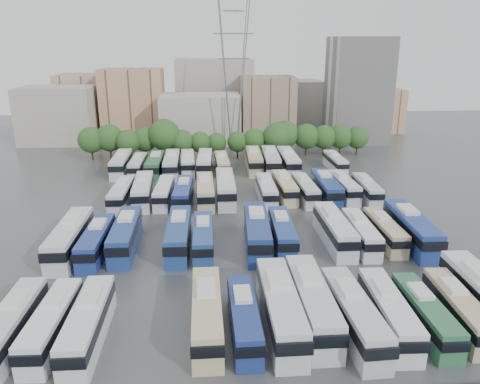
{
  "coord_description": "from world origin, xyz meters",
  "views": [
    {
      "loc": [
        -4.43,
        -60.35,
        24.95
      ],
      "look_at": [
        0.39,
        7.25,
        3.0
      ],
      "focal_mm": 35.0,
      "sensor_mm": 36.0,
      "label": 1
    }
  ],
  "objects": [
    {
      "name": "ground",
      "position": [
        0.0,
        0.0,
        0.0
      ],
      "size": [
        220.0,
        220.0,
        0.0
      ],
      "primitive_type": "plane",
      "color": "#424447",
      "rests_on": "ground"
    },
    {
      "name": "tree_line",
      "position": [
        -0.82,
        42.15,
        4.39
      ],
      "size": [
        64.93,
        7.87,
        8.83
      ],
      "color": "black",
      "rests_on": "ground"
    },
    {
      "name": "city_buildings",
      "position": [
        -7.46,
        71.86,
        7.87
      ],
      "size": [
        102.0,
        35.0,
        20.0
      ],
      "color": "#9E998E",
      "rests_on": "ground"
    },
    {
      "name": "apartment_tower",
      "position": [
        34.0,
        58.0,
        13.0
      ],
      "size": [
        14.0,
        14.0,
        26.0
      ],
      "primitive_type": "cube",
      "color": "silver",
      "rests_on": "ground"
    },
    {
      "name": "electricity_pylon",
      "position": [
        2.0,
        50.0,
        18.66
      ],
      "size": [
        9.0,
        6.91,
        33.83
      ],
      "color": "slate",
      "rests_on": "ground"
    },
    {
      "name": "bus_r0_s0",
      "position": [
        -21.52,
        -24.39,
        1.79
      ],
      "size": [
        2.66,
        11.66,
        3.65
      ],
      "rotation": [
        0.0,
        0.0,
        -0.01
      ],
      "color": "silver",
      "rests_on": "ground"
    },
    {
      "name": "bus_r0_s1",
      "position": [
        -18.19,
        -24.38,
        1.72
      ],
      "size": [
        2.78,
        11.25,
        3.51
      ],
      "rotation": [
        0.0,
        0.0,
        -0.03
      ],
      "color": "white",
      "rests_on": "ground"
    },
    {
      "name": "bus_r0_s2",
      "position": [
        -15.01,
        -24.77,
        1.83
      ],
      "size": [
        2.62,
        11.9,
        3.73
      ],
      "rotation": [
        0.0,
        0.0,
        -0.0
      ],
      "color": "silver",
      "rests_on": "ground"
    },
    {
      "name": "bus_r0_s5",
      "position": [
        -4.8,
        -24.05,
        1.88
      ],
      "size": [
        2.78,
        12.23,
        3.83
      ],
      "rotation": [
        0.0,
        0.0,
        0.01
      ],
      "color": "#C7BD89",
      "rests_on": "ground"
    },
    {
      "name": "bus_r0_s6",
      "position": [
        -1.53,
        -24.65,
        1.68
      ],
      "size": [
        2.53,
        10.97,
        3.43
      ],
      "rotation": [
        0.0,
        0.0,
        0.01
      ],
      "color": "navy",
      "rests_on": "ground"
    },
    {
      "name": "bus_r0_s7",
      "position": [
        1.82,
        -23.84,
        2.08
      ],
      "size": [
        3.03,
        13.52,
        4.24
      ],
      "rotation": [
        0.0,
        0.0,
        0.01
      ],
      "color": "silver",
      "rests_on": "ground"
    },
    {
      "name": "bus_r0_s8",
      "position": [
        4.87,
        -23.16,
        2.05
      ],
      "size": [
        2.91,
        13.32,
        4.18
      ],
      "rotation": [
        0.0,
        0.0,
        0.0
      ],
      "color": "silver",
      "rests_on": "ground"
    },
    {
      "name": "bus_r0_s9",
      "position": [
        8.16,
        -25.16,
        1.91
      ],
      "size": [
        3.19,
        12.53,
        3.9
      ],
      "rotation": [
        0.0,
        0.0,
        0.04
      ],
      "color": "silver",
      "rests_on": "ground"
    },
    {
      "name": "bus_r0_s10",
      "position": [
        11.49,
        -24.78,
        1.79
      ],
      "size": [
        2.98,
        11.74,
        3.66
      ],
      "rotation": [
        0.0,
        0.0,
        -0.04
      ],
      "color": "silver",
      "rests_on": "ground"
    },
    {
      "name": "bus_r0_s11",
      "position": [
        14.72,
        -25.17,
        1.66
      ],
      "size": [
        2.38,
        10.78,
        3.38
      ],
      "rotation": [
        0.0,
        0.0,
        -0.0
      ],
      "color": "#2D6943",
      "rests_on": "ground"
    },
    {
      "name": "bus_r0_s12",
      "position": [
        18.07,
        -24.64,
        1.7
      ],
      "size": [
        2.94,
        11.17,
        3.47
      ],
      "rotation": [
        0.0,
        0.0,
        -0.05
      ],
      "color": "tan",
      "rests_on": "ground"
    },
    {
      "name": "bus_r1_s0",
      "position": [
        -21.41,
        -6.46,
        2.07
      ],
      "size": [
        2.93,
        13.43,
        4.21
      ],
      "rotation": [
        0.0,
        0.0,
        -0.0
      ],
      "color": "silver",
      "rests_on": "ground"
    },
    {
      "name": "bus_r1_s1",
      "position": [
        -18.15,
        -7.06,
        1.81
      ],
      "size": [
        2.71,
        11.75,
        3.68
      ],
      "rotation": [
        0.0,
        0.0,
        -0.01
      ],
      "color": "navy",
      "rests_on": "ground"
    },
    {
      "name": "bus_r1_s2",
      "position": [
        -14.87,
        -5.6,
        1.96
      ],
      "size": [
        2.92,
        12.77,
        4.0
      ],
      "rotation": [
        0.0,
        0.0,
        0.01
      ],
      "color": "navy",
      "rests_on": "ground"
    },
    {
      "name": "bus_r1_s4",
      "position": [
        -8.27,
        -5.92,
        1.95
      ],
      "size": [
        2.89,
        12.7,
        3.98
      ],
      "rotation": [
        0.0,
        0.0,
        -0.01
      ],
      "color": "navy",
      "rests_on": "ground"
    },
    {
      "name": "bus_r1_s5",
      "position": [
        -5.19,
        -6.67,
        1.74
      ],
      "size": [
        2.5,
        11.3,
        3.54
      ],
      "rotation": [
        0.0,
        0.0,
        -0.0
      ],
      "color": "navy",
      "rests_on": "ground"
    },
    {
      "name": "bus_r1_s7",
      "position": [
        1.59,
        -6.05,
        2.08
      ],
      "size": [
        3.58,
        13.62,
        4.24
      ],
      "rotation": [
        0.0,
        0.0,
        -0.05
      ],
      "color": "navy",
      "rests_on": "ground"
    },
    {
      "name": "bus_r1_s8",
      "position": [
        4.83,
        -5.9,
        1.8
      ],
      "size": [
        2.91,
        11.76,
        3.67
      ],
      "rotation": [
        0.0,
        0.0,
        -0.03
      ],
      "color": "navy",
      "rests_on": "ground"
    },
    {
      "name": "bus_r1_s10",
      "position": [
        11.6,
        -5.87,
        1.97
      ],
      "size": [
        2.83,
        12.78,
        4.0
      ],
      "rotation": [
        0.0,
        0.0,
        0.0
      ],
      "color": "silver",
      "rests_on": "ground"
    },
    {
      "name": "bus_r1_s11",
      "position": [
        14.81,
        -6.66,
        1.73
      ],
      "size": [
        2.79,
        11.27,
        3.51
      ],
      "rotation": [
        0.0,
        0.0,
        -0.03
      ],
      "color": "white",
      "rests_on": "ground"
    },
    {
      "name": "bus_r1_s12",
      "position": [
        18.11,
        -6.14,
        1.68
      ],
      "size": [
        2.39,
        10.9,
        3.42
      ],
      "rotation": [
        0.0,
        0.0,
        0.0
      ],
      "color": "tan",
      "rests_on": "ground"
    },
    {
      "name": "bus_r1_s13",
      "position": [
        21.43,
        -6.53,
        2.1
      ],
      "size": [
        3.42,
        13.72,
        4.28
      ],
      "rotation": [
        0.0,
        0.0,
        -0.03
      ],
      "color": "navy",
      "rests_on": "ground"
    },
    {
      "name": "bus_r2_s1",
      "position": [
        -18.14,
        11.28,
        1.81
      ],
      "size": [
        2.8,
        11.83,
        3.7
      ],
      "rotation": [
        0.0,
        0.0,
        -0.02
      ],
      "color": "silver",
      "rests_on": "ground"
    },
    {
      "name": "bus_r2_s2",
      "position": [
        -14.97,
        12.49,
        1.96
      ],
      "size": [
        3.42,
        12.87,
        4.0
      ],
      "rotation": [
        0.0,
        0.0,
        0.05
      ],
      "color": "silver",
      "rests_on": "ground"
    },
    {
      "name": "bus_r2_s3",
      "position": [
        -11.56,
        11.96,
        1.71
      ],
      "size": [
        2.81,
        11.2,
        3.49
      ],
      "rotation": [
        0.0,
        0.0,
        -0.03
      ],
      "color": "silver",
      "rests_on": "ground"
    },
    {
      "name": "bus_r2_s4",
      "position": [
        -8.4,
        10.98,
        1.8
      ],
      "size": [
        3.04,
        11.78,
        3.67
      ],
      "rotation": [
        0.0,
        0.0,
        -0.04
      ],
      "color": "navy",
      "rests_on": "ground"
    },
    {
      "name": "bus_r2_s5",
      "position": [
        -4.91,
        11.56,
        1.91
      ],
      "size": [
        2.95,
        12.48,
        3.9
      ],
      "rotation": [
        0.0,
        0.0,
        0.02
      ],
      "color": "beige",
      "rests_on": "ground"
    },
    {
      "name": "bus_r2_s6",
      "position": [
        -1.61,
        12.62,
        2.08
      ],
      "size": [
        2.99,
        13.49,
        4.23
      ],
      "rotation": [
        0.0,
        0.0,
        -0.0
      ],
      "color": "silver",
      "rests_on": "ground"
    },
    {
      "name": "bus_r2_s8",
      "position": [
        5.04,
        11.77,
        1.76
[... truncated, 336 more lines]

